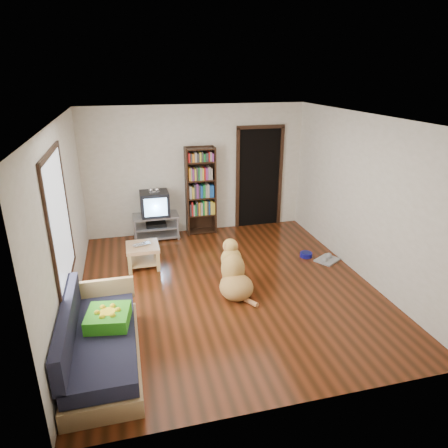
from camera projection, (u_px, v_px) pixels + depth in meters
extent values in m
plane|color=#59230F|center=(227.00, 286.00, 6.34)|extent=(5.00, 5.00, 0.00)
plane|color=white|center=(227.00, 118.00, 5.40)|extent=(5.00, 5.00, 0.00)
plane|color=silver|center=(196.00, 170.00, 8.13)|extent=(4.50, 0.00, 4.50)
plane|color=silver|center=(297.00, 295.00, 3.61)|extent=(4.50, 0.00, 4.50)
plane|color=silver|center=(65.00, 222.00, 5.36)|extent=(0.00, 5.00, 5.00)
plane|color=silver|center=(363.00, 198.00, 6.38)|extent=(0.00, 5.00, 5.00)
cube|color=green|center=(108.00, 318.00, 4.67)|extent=(0.55, 0.55, 0.16)
imported|color=silver|center=(142.00, 245.00, 6.81)|extent=(0.35, 0.28, 0.02)
cylinder|color=navy|center=(306.00, 255.00, 7.33)|extent=(0.22, 0.22, 0.08)
cube|color=#A6A6A6|center=(327.00, 260.00, 7.18)|extent=(0.51, 0.48, 0.03)
cube|color=white|center=(59.00, 221.00, 4.84)|extent=(0.02, 1.30, 1.60)
cube|color=black|center=(49.00, 153.00, 4.54)|extent=(0.03, 1.42, 0.06)
cube|color=black|center=(69.00, 280.00, 5.13)|extent=(0.03, 1.42, 0.06)
cube|color=black|center=(51.00, 243.00, 4.20)|extent=(0.03, 0.06, 1.70)
cube|color=black|center=(66.00, 203.00, 5.47)|extent=(0.03, 0.06, 1.70)
cube|color=black|center=(259.00, 178.00, 8.52)|extent=(0.90, 0.02, 2.10)
cube|color=black|center=(238.00, 180.00, 8.39)|extent=(0.07, 0.05, 2.14)
cube|color=black|center=(280.00, 177.00, 8.61)|extent=(0.07, 0.05, 2.14)
cube|color=black|center=(261.00, 127.00, 8.11)|extent=(1.03, 0.05, 0.07)
cube|color=#99999E|center=(155.00, 216.00, 8.00)|extent=(0.90, 0.45, 0.04)
cube|color=#99999E|center=(156.00, 226.00, 8.08)|extent=(0.86, 0.42, 0.03)
cube|color=#99999E|center=(157.00, 235.00, 8.15)|extent=(0.90, 0.45, 0.04)
cylinder|color=#99999E|center=(135.00, 232.00, 7.80)|extent=(0.04, 0.04, 0.50)
cylinder|color=#99999E|center=(178.00, 228.00, 7.99)|extent=(0.04, 0.04, 0.50)
cylinder|color=#99999E|center=(135.00, 225.00, 8.16)|extent=(0.04, 0.04, 0.50)
cylinder|color=#99999E|center=(175.00, 221.00, 8.35)|extent=(0.04, 0.04, 0.50)
cube|color=black|center=(156.00, 224.00, 8.06)|extent=(0.40, 0.30, 0.07)
cube|color=black|center=(155.00, 204.00, 7.90)|extent=(0.55, 0.48, 0.48)
cube|color=black|center=(154.00, 201.00, 8.08)|extent=(0.40, 0.14, 0.36)
cube|color=#8CBFF2|center=(156.00, 207.00, 7.68)|extent=(0.44, 0.02, 0.36)
cube|color=silver|center=(154.00, 192.00, 7.77)|extent=(0.20, 0.07, 0.02)
sphere|color=silver|center=(151.00, 190.00, 7.74)|extent=(0.09, 0.09, 0.09)
sphere|color=silver|center=(157.00, 190.00, 7.76)|extent=(0.09, 0.09, 0.09)
cube|color=black|center=(187.00, 192.00, 8.08)|extent=(0.03, 0.30, 1.80)
cube|color=black|center=(214.00, 190.00, 8.21)|extent=(0.03, 0.30, 1.80)
cube|color=black|center=(199.00, 189.00, 8.27)|extent=(0.60, 0.02, 1.80)
cube|color=black|center=(202.00, 231.00, 8.45)|extent=(0.56, 0.28, 0.02)
cube|color=black|center=(201.00, 214.00, 8.32)|extent=(0.56, 0.28, 0.03)
cube|color=black|center=(201.00, 197.00, 8.19)|extent=(0.56, 0.28, 0.02)
cube|color=black|center=(200.00, 180.00, 8.06)|extent=(0.56, 0.28, 0.02)
cube|color=black|center=(200.00, 162.00, 7.92)|extent=(0.56, 0.28, 0.02)
cube|color=black|center=(200.00, 149.00, 7.83)|extent=(0.56, 0.28, 0.02)
cube|color=tan|center=(104.00, 356.00, 4.61)|extent=(0.80, 1.80, 0.22)
cube|color=#1E1E2D|center=(102.00, 341.00, 4.53)|extent=(0.74, 1.74, 0.18)
cube|color=#1E1E2D|center=(67.00, 325.00, 4.36)|extent=(0.12, 1.74, 0.40)
cube|color=tan|center=(103.00, 290.00, 5.25)|extent=(0.80, 0.06, 0.30)
cube|color=tan|center=(142.00, 247.00, 6.85)|extent=(0.55, 0.55, 0.06)
cube|color=tan|center=(144.00, 261.00, 6.95)|extent=(0.45, 0.45, 0.03)
cube|color=tan|center=(130.00, 265.00, 6.66)|extent=(0.06, 0.06, 0.34)
cube|color=tan|center=(158.00, 262.00, 6.76)|extent=(0.06, 0.06, 0.34)
cube|color=tan|center=(129.00, 253.00, 7.08)|extent=(0.06, 0.06, 0.34)
cube|color=tan|center=(156.00, 251.00, 7.19)|extent=(0.06, 0.06, 0.34)
ellipsoid|color=#B38B44|center=(236.00, 287.00, 6.00)|extent=(0.51, 0.56, 0.38)
ellipsoid|color=tan|center=(233.00, 269.00, 6.11)|extent=(0.37, 0.41, 0.50)
ellipsoid|color=gold|center=(231.00, 259.00, 6.16)|extent=(0.32, 0.29, 0.36)
ellipsoid|color=#D9AC53|center=(230.00, 246.00, 6.14)|extent=(0.23, 0.26, 0.22)
ellipsoid|color=tan|center=(228.00, 244.00, 6.26)|extent=(0.10, 0.19, 0.09)
sphere|color=black|center=(227.00, 242.00, 6.35)|extent=(0.04, 0.04, 0.04)
ellipsoid|color=#B88947|center=(226.00, 248.00, 6.09)|extent=(0.06, 0.08, 0.15)
ellipsoid|color=#D28551|center=(236.00, 247.00, 6.13)|extent=(0.06, 0.08, 0.15)
cylinder|color=#B37B44|center=(225.00, 273.00, 6.33)|extent=(0.08, 0.12, 0.41)
cylinder|color=tan|center=(234.00, 271.00, 6.37)|extent=(0.08, 0.12, 0.41)
sphere|color=tan|center=(224.00, 281.00, 6.44)|extent=(0.11, 0.11, 0.11)
sphere|color=tan|center=(233.00, 280.00, 6.48)|extent=(0.11, 0.11, 0.11)
cylinder|color=tan|center=(248.00, 301.00, 5.87)|extent=(0.24, 0.34, 0.08)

